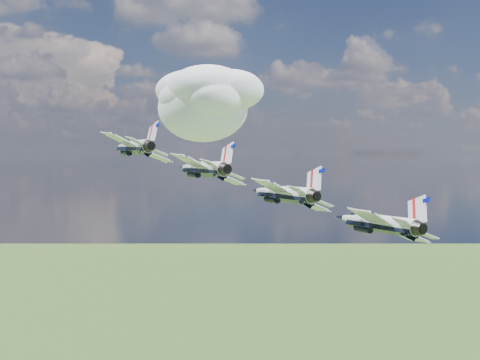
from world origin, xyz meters
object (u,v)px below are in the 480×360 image
object	(u,v)px
jet_2	(281,193)
jet_1	(202,168)
jet_0	(132,146)
jet_3	(375,222)

from	to	relation	value
jet_2	jet_1	bearing A→B (deg)	119.39
jet_1	jet_2	distance (m)	13.11
jet_0	jet_2	world-z (taller)	jet_0
jet_0	jet_3	bearing A→B (deg)	-60.61
jet_2	jet_3	distance (m)	13.11
jet_0	jet_1	world-z (taller)	jet_0
jet_0	jet_2	distance (m)	26.21
jet_0	jet_2	size ratio (longest dim) A/B	1.00
jet_0	jet_3	size ratio (longest dim) A/B	1.00
jet_2	jet_3	xyz separation A→B (m)	(9.19, -8.80, -3.15)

